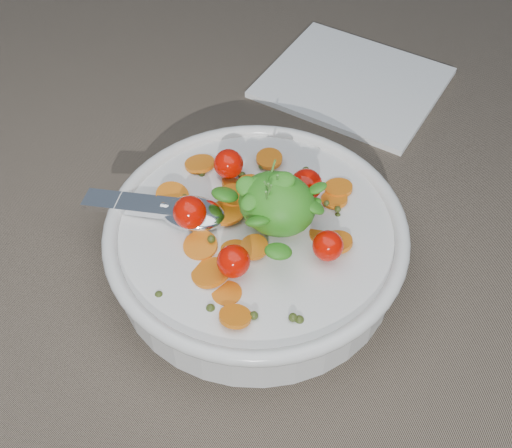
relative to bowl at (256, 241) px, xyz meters
The scene contains 3 objects.
ground 0.04m from the bowl, 107.32° to the left, with size 6.00×6.00×0.00m, color #796956.
bowl is the anchor object (origin of this frame).
napkin 0.27m from the bowl, 97.43° to the left, with size 0.18×0.16×0.01m, color white.
Camera 1 is at (0.18, -0.31, 0.44)m, focal length 45.00 mm.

